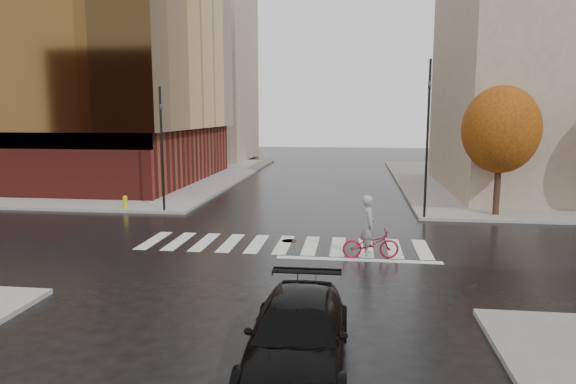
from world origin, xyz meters
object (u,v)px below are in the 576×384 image
object	(u,v)px
traffic_light_ne	(428,128)
fire_hydrant	(125,201)
cyclist	(370,237)
sedan	(298,335)
traffic_light_nw	(162,142)

from	to	relation	value
traffic_light_ne	fire_hydrant	bearing A→B (deg)	4.28
cyclist	sedan	bearing A→B (deg)	161.45
fire_hydrant	cyclist	bearing A→B (deg)	-30.14
traffic_light_ne	cyclist	bearing A→B (deg)	73.31
sedan	traffic_light_nw	size ratio (longest dim) A/B	0.78
cyclist	traffic_light_nw	bearing A→B (deg)	48.26
fire_hydrant	sedan	bearing A→B (deg)	-55.03
sedan	traffic_light_nw	distance (m)	18.44
traffic_light_ne	fire_hydrant	distance (m)	16.33
cyclist	traffic_light_ne	bearing A→B (deg)	-28.99
sedan	fire_hydrant	xyz separation A→B (m)	(-11.22, 16.04, -0.20)
traffic_light_nw	traffic_light_ne	bearing A→B (deg)	91.97
traffic_light_ne	fire_hydrant	size ratio (longest dim) A/B	10.86
fire_hydrant	traffic_light_ne	bearing A→B (deg)	-0.72
traffic_light_nw	sedan	bearing A→B (deg)	31.43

